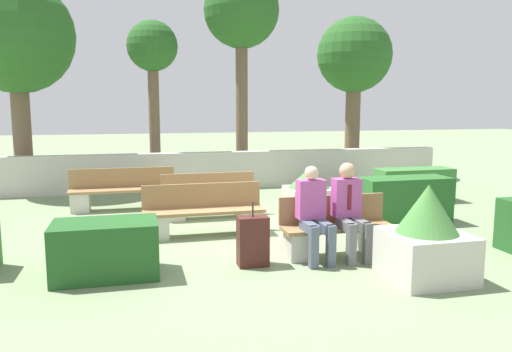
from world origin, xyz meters
The scene contains 18 objects.
ground_plane centered at (0.00, 0.00, 0.00)m, with size 60.00×60.00×0.00m, color gray.
perimeter_wall centered at (0.00, 4.65, 0.47)m, with size 12.79×0.30×0.94m.
bench_front centered at (1.03, -1.38, 0.31)m, with size 1.60×0.48×0.83m.
bench_left_side centered at (-0.66, 0.15, 0.32)m, with size 1.97×0.49×0.83m.
bench_right_side centered at (-1.98, 2.58, 0.33)m, with size 2.11×0.49×0.83m.
bench_back centered at (-0.37, 1.40, 0.32)m, with size 1.80×0.48×0.83m.
person_seated_man centered at (1.15, -1.52, 0.73)m, with size 0.38×0.64×1.33m.
person_seated_woman centered at (0.62, -1.52, 0.71)m, with size 0.38×0.64×1.29m.
hedge_block_mid_left centered at (4.23, 1.88, 0.37)m, with size 1.70×0.61×0.74m.
hedge_block_mid_right centered at (2.95, 0.09, 0.42)m, with size 1.59×0.64×0.84m.
hedge_block_far_left centered at (-2.12, -1.54, 0.35)m, with size 1.27×0.76×0.70m.
planter_corner_left centered at (1.69, -2.57, 0.52)m, with size 0.94×0.94×1.18m.
planter_corner_right centered at (1.37, 0.73, 0.48)m, with size 0.80×0.80×0.97m.
suitcase centered at (-0.24, -1.56, 0.33)m, with size 0.40×0.25×0.87m.
tree_leftmost centered at (-4.37, 5.41, 3.70)m, with size 2.74×2.74×5.13m.
tree_center_left centered at (-1.19, 5.53, 3.41)m, with size 1.30×1.30×4.26m.
tree_center_right centered at (1.12, 5.38, 4.45)m, with size 1.98×1.98×5.57m.
tree_rightmost centered at (4.64, 6.03, 3.46)m, with size 2.19×2.19×4.67m.
Camera 1 is at (-1.74, -7.80, 2.13)m, focal length 35.00 mm.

